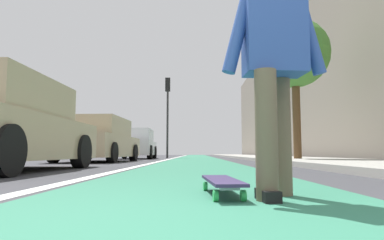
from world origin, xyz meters
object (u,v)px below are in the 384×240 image
at_px(parked_car_near, 1,127).
at_px(traffic_light, 168,103).
at_px(skateboard, 222,182).
at_px(parked_car_mid, 98,141).
at_px(street_tree_mid, 295,54).
at_px(skater_person, 274,58).
at_px(parked_car_far, 136,145).

height_order(parked_car_near, traffic_light, traffic_light).
relative_size(skateboard, traffic_light, 0.18).
relative_size(parked_car_mid, street_tree_mid, 0.96).
relative_size(skateboard, skater_person, 0.52).
xyz_separation_m(parked_car_mid, traffic_light, (8.38, -1.64, 2.53)).
height_order(skater_person, traffic_light, traffic_light).
distance_m(skater_person, traffic_light, 17.92).
relative_size(parked_car_near, traffic_light, 0.89).
distance_m(parked_car_far, traffic_light, 3.78).
relative_size(skateboard, parked_car_far, 0.19).
bearing_deg(skater_person, street_tree_mid, -17.26).
relative_size(parked_car_mid, traffic_light, 0.97).
distance_m(traffic_light, street_tree_mid, 10.05).
distance_m(parked_car_near, traffic_light, 14.79).
distance_m(skater_person, street_tree_mid, 9.70).
bearing_deg(traffic_light, skater_person, -172.86).
bearing_deg(street_tree_mid, parked_car_near, 131.98).
xyz_separation_m(skateboard, parked_car_mid, (9.11, 3.50, 0.61)).
xyz_separation_m(skateboard, street_tree_mid, (8.77, -3.12, 3.48)).
bearing_deg(street_tree_mid, parked_car_mid, 87.00).
bearing_deg(parked_car_mid, skater_person, -157.44).
relative_size(parked_car_far, street_tree_mid, 0.95).
relative_size(skater_person, parked_car_near, 0.39).
relative_size(parked_car_mid, parked_car_far, 1.02).
height_order(parked_car_far, traffic_light, traffic_light).
relative_size(skateboard, street_tree_mid, 0.18).
height_order(skater_person, parked_car_far, skater_person).
bearing_deg(parked_car_mid, skateboard, -158.97).
xyz_separation_m(parked_car_near, parked_car_far, (12.04, -0.05, 0.01)).
height_order(skateboard, parked_car_near, parked_car_near).
height_order(parked_car_near, parked_car_far, parked_car_far).
xyz_separation_m(parked_car_near, traffic_light, (14.50, -1.44, 2.52)).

